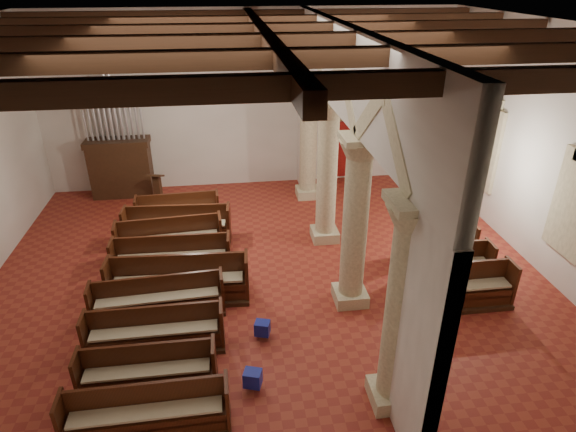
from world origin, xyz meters
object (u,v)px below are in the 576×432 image
Objects in this scene: processional_banner at (364,162)px; lectern at (158,192)px; aisle_pew_0 at (471,291)px; nave_pew_0 at (148,418)px; pipe_organ at (119,157)px.

lectern is at bearing -175.80° from processional_banner.
aisle_pew_0 is at bearing -24.33° from lectern.
lectern reaches higher than nave_pew_0.
aisle_pew_0 is at bearing -90.71° from processional_banner.
processional_banner is at bearing 23.88° from lectern.
nave_pew_0 is 1.46× the size of aisle_pew_0.
nave_pew_0 is at bearing -159.65° from aisle_pew_0.
nave_pew_0 is (2.04, -10.11, -1.06)m from pipe_organ.
pipe_organ is 2.33× the size of aisle_pew_0.
processional_banner is 7.52m from aisle_pew_0.
aisle_pew_0 is at bearing -39.69° from pipe_organ.
lectern is at bearing 94.08° from nave_pew_0.
pipe_organ reaches higher than processional_banner.
processional_banner is 1.27× the size of aisle_pew_0.
pipe_organ reaches higher than lectern.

